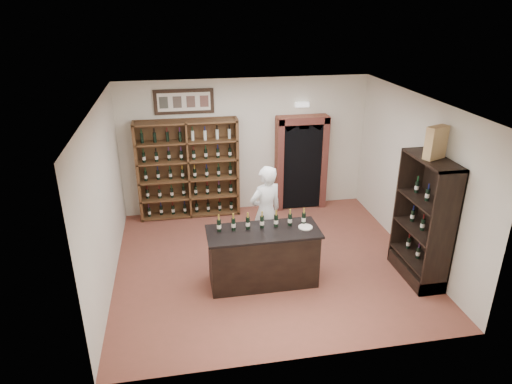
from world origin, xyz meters
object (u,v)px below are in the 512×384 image
tasting_counter (263,257)px  counter_bottle_0 (219,225)px  side_cabinet (422,238)px  wine_crate (436,142)px  shopkeeper (266,212)px  wine_shelf (188,169)px

tasting_counter → counter_bottle_0: (-0.72, 0.11, 0.61)m
side_cabinet → wine_crate: (-0.03, -0.00, 1.71)m
tasting_counter → side_cabinet: side_cabinet is taller
tasting_counter → side_cabinet: size_ratio=0.85×
side_cabinet → shopkeeper: side_cabinet is taller
wine_shelf → side_cabinet: 5.02m
counter_bottle_0 → shopkeeper: 1.24m
counter_bottle_0 → wine_shelf: bearing=97.7°
side_cabinet → wine_crate: size_ratio=4.20×
counter_bottle_0 → wine_crate: bearing=-6.9°
tasting_counter → wine_crate: size_ratio=3.59×
tasting_counter → side_cabinet: (2.72, -0.30, 0.26)m
wine_shelf → wine_crate: wine_crate is taller
tasting_counter → wine_crate: wine_crate is taller
wine_shelf → shopkeeper: size_ratio=1.22×
wine_shelf → side_cabinet: size_ratio=1.00×
tasting_counter → counter_bottle_0: bearing=171.1°
wine_shelf → side_cabinet: same height
shopkeeper → wine_crate: size_ratio=3.44×
shopkeeper → counter_bottle_0: bearing=19.1°
tasting_counter → shopkeeper: shopkeeper is taller
side_cabinet → shopkeeper: bearing=154.5°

